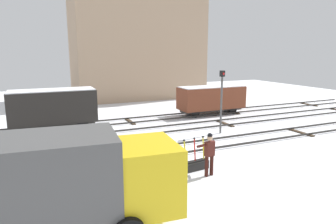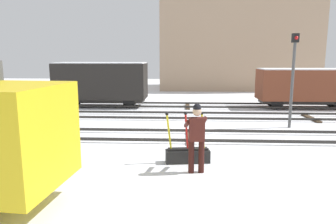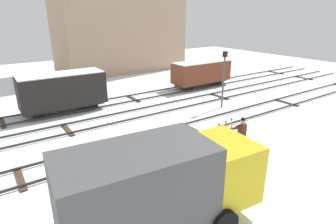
# 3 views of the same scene
# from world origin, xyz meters

# --- Properties ---
(ground_plane) EXTENTS (60.00, 60.00, 0.00)m
(ground_plane) POSITION_xyz_m (0.00, 0.00, 0.00)
(ground_plane) COLOR white
(track_main_line) EXTENTS (44.00, 1.94, 0.18)m
(track_main_line) POSITION_xyz_m (0.00, 0.00, 0.11)
(track_main_line) COLOR #2D2B28
(track_main_line) RESTS_ON ground_plane
(track_siding_near) EXTENTS (44.00, 1.94, 0.18)m
(track_siding_near) POSITION_xyz_m (0.00, 3.91, 0.11)
(track_siding_near) COLOR #2D2B28
(track_siding_near) RESTS_ON ground_plane
(track_siding_far) EXTENTS (44.00, 1.94, 0.18)m
(track_siding_far) POSITION_xyz_m (0.00, 7.19, 0.11)
(track_siding_far) COLOR #2D2B28
(track_siding_far) RESTS_ON ground_plane
(switch_lever_frame) EXTENTS (1.28, 0.52, 1.45)m
(switch_lever_frame) POSITION_xyz_m (-0.12, -2.61, 0.25)
(switch_lever_frame) COLOR black
(switch_lever_frame) RESTS_ON ground_plane
(rail_worker) EXTENTS (0.60, 0.68, 1.80)m
(rail_worker) POSITION_xyz_m (0.09, -3.36, 1.02)
(rail_worker) COLOR #351511
(rail_worker) RESTS_ON ground_plane
(delivery_truck) EXTENTS (6.12, 2.87, 2.87)m
(delivery_truck) POSITION_xyz_m (-5.64, -5.42, 1.62)
(delivery_truck) COLOR gold
(delivery_truck) RESTS_ON ground_plane
(signal_post) EXTENTS (0.24, 0.32, 3.86)m
(signal_post) POSITION_xyz_m (4.22, 1.99, 2.36)
(signal_post) COLOR #4C4C4C
(signal_post) RESTS_ON ground_plane
(apartment_building) EXTENTS (13.84, 6.87, 13.23)m
(apartment_building) POSITION_xyz_m (4.51, 18.80, 6.62)
(apartment_building) COLOR tan
(apartment_building) RESTS_ON ground_plane
(freight_car_far_end) EXTENTS (5.38, 1.96, 2.27)m
(freight_car_far_end) POSITION_xyz_m (6.77, 7.19, 1.31)
(freight_car_far_end) COLOR #2D2B28
(freight_car_far_end) RESTS_ON ground_plane
(freight_car_back_track) EXTENTS (5.31, 2.03, 2.60)m
(freight_car_back_track) POSITION_xyz_m (-5.11, 7.19, 1.48)
(freight_car_back_track) COLOR #2D2B28
(freight_car_back_track) RESTS_ON ground_plane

